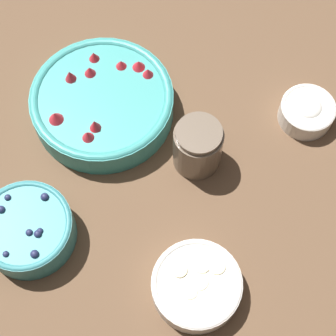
{
  "coord_description": "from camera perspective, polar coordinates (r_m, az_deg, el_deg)",
  "views": [
    {
      "loc": [
        -0.37,
        -0.23,
        0.93
      ],
      "look_at": [
        -0.02,
        -0.03,
        0.05
      ],
      "focal_mm": 60.0,
      "sensor_mm": 36.0,
      "label": 1
    }
  ],
  "objects": [
    {
      "name": "bowl_bananas",
      "position": [
        0.93,
        2.91,
        -11.82
      ],
      "size": [
        0.15,
        0.15,
        0.05
      ],
      "color": "silver",
      "rests_on": "ground_plane"
    },
    {
      "name": "bowl_cream",
      "position": [
        1.08,
        13.95,
        5.65
      ],
      "size": [
        0.1,
        0.1,
        0.05
      ],
      "color": "silver",
      "rests_on": "ground_plane"
    },
    {
      "name": "ground_plane",
      "position": [
        1.03,
        -1.05,
        0.38
      ],
      "size": [
        4.0,
        4.0,
        0.0
      ],
      "primitive_type": "plane",
      "color": "brown"
    },
    {
      "name": "bowl_strawberries",
      "position": [
        1.06,
        -6.7,
        6.69
      ],
      "size": [
        0.27,
        0.27,
        0.08
      ],
      "color": "teal",
      "rests_on": "ground_plane"
    },
    {
      "name": "bowl_blueberries",
      "position": [
        0.97,
        -14.12,
        -6.04
      ],
      "size": [
        0.16,
        0.16,
        0.07
      ],
      "color": "teal",
      "rests_on": "ground_plane"
    },
    {
      "name": "jar_chocolate",
      "position": [
        0.99,
        3.02,
        2.11
      ],
      "size": [
        0.09,
        0.09,
        0.1
      ],
      "color": "brown",
      "rests_on": "ground_plane"
    }
  ]
}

